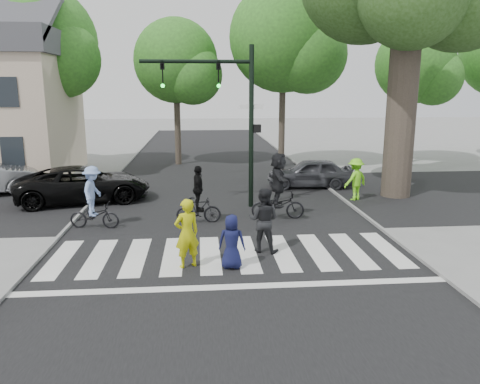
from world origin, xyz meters
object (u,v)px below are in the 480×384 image
(cyclist_mid, at_px, (198,200))
(cyclist_right, at_px, (278,190))
(traffic_signal, at_px, (228,104))
(pedestrian_adult, at_px, (263,220))
(pedestrian_woman, at_px, (187,233))
(pedestrian_child, at_px, (232,242))
(car_grey, at_px, (310,173))
(car_suv, at_px, (84,184))
(cyclist_left, at_px, (93,202))

(cyclist_mid, relative_size, cyclist_right, 0.84)
(traffic_signal, bearing_deg, pedestrian_adult, -82.86)
(cyclist_right, bearing_deg, pedestrian_woman, -125.42)
(pedestrian_child, relative_size, car_grey, 0.36)
(pedestrian_woman, xyz_separation_m, cyclist_right, (3.04, 4.27, 0.14))
(car_suv, bearing_deg, pedestrian_adult, -148.64)
(traffic_signal, xyz_separation_m, car_grey, (3.95, 3.38, -3.24))
(traffic_signal, bearing_deg, pedestrian_child, -93.01)
(cyclist_right, distance_m, car_suv, 7.99)
(cyclist_left, height_order, cyclist_right, cyclist_right)
(traffic_signal, height_order, pedestrian_adult, traffic_signal)
(car_suv, bearing_deg, car_grey, -91.66)
(car_grey, bearing_deg, traffic_signal, -44.37)
(cyclist_right, distance_m, car_grey, 5.69)
(cyclist_left, xyz_separation_m, cyclist_right, (6.13, 0.59, 0.15))
(cyclist_left, bearing_deg, traffic_signal, 27.59)
(pedestrian_woman, distance_m, pedestrian_adult, 2.31)
(pedestrian_woman, xyz_separation_m, pedestrian_adult, (2.08, 1.00, 0.01))
(pedestrian_adult, bearing_deg, cyclist_left, -6.18)
(traffic_signal, xyz_separation_m, car_suv, (-5.74, 1.39, -3.18))
(cyclist_right, bearing_deg, car_grey, 65.50)
(pedestrian_woman, distance_m, car_suv, 8.59)
(car_grey, bearing_deg, pedestrian_woman, -24.74)
(pedestrian_woman, distance_m, cyclist_mid, 4.00)
(car_suv, distance_m, car_grey, 9.88)
(cyclist_right, bearing_deg, traffic_signal, 131.77)
(car_grey, bearing_deg, cyclist_left, -50.84)
(pedestrian_adult, distance_m, car_grey, 9.07)
(cyclist_mid, bearing_deg, car_grey, 46.89)
(pedestrian_child, height_order, car_grey, pedestrian_child)
(traffic_signal, relative_size, pedestrian_child, 4.28)
(pedestrian_child, bearing_deg, cyclist_mid, -68.62)
(traffic_signal, height_order, car_suv, traffic_signal)
(cyclist_right, bearing_deg, pedestrian_child, -113.34)
(pedestrian_adult, relative_size, cyclist_mid, 0.93)
(cyclist_left, bearing_deg, car_grey, 34.16)
(cyclist_right, relative_size, car_grey, 0.60)
(pedestrian_woman, bearing_deg, traffic_signal, -128.03)
(cyclist_mid, height_order, car_grey, cyclist_mid)
(traffic_signal, relative_size, car_suv, 1.16)
(cyclist_right, bearing_deg, pedestrian_adult, -106.31)
(cyclist_mid, relative_size, car_grey, 0.50)
(pedestrian_adult, relative_size, car_suv, 0.35)
(pedestrian_child, xyz_separation_m, cyclist_mid, (-0.83, 4.16, 0.10))
(pedestrian_adult, distance_m, cyclist_mid, 3.49)
(traffic_signal, distance_m, car_suv, 6.70)
(pedestrian_child, distance_m, cyclist_mid, 4.24)
(traffic_signal, bearing_deg, pedestrian_woman, -103.45)
(car_suv, bearing_deg, pedestrian_woman, -163.36)
(pedestrian_child, relative_size, pedestrian_adult, 0.77)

